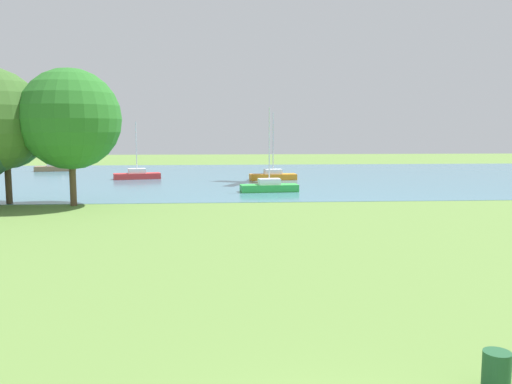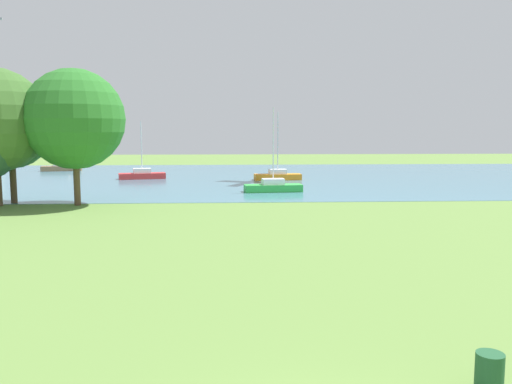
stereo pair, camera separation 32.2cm
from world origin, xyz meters
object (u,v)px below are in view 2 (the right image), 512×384
(litter_bin, at_px, (489,372))
(tree_west_far, at_px, (74,119))
(tree_east_near, at_px, (10,129))
(sailboat_orange, at_px, (278,176))
(sailboat_red, at_px, (142,175))
(sailboat_brown, at_px, (62,167))
(sailboat_green, at_px, (273,186))

(litter_bin, xyz_separation_m, tree_west_far, (-15.66, 26.95, 5.51))
(tree_east_near, distance_m, tree_west_far, 4.97)
(sailboat_orange, xyz_separation_m, sailboat_red, (-14.17, 1.88, -0.01))
(sailboat_orange, distance_m, sailboat_red, 14.29)
(sailboat_brown, distance_m, tree_west_far, 32.73)
(sailboat_orange, relative_size, tree_west_far, 0.74)
(sailboat_green, height_order, tree_east_near, tree_east_near)
(litter_bin, bearing_deg, sailboat_green, 92.53)
(sailboat_red, relative_size, tree_west_far, 0.64)
(litter_bin, bearing_deg, sailboat_brown, 114.48)
(sailboat_red, bearing_deg, tree_east_near, -108.69)
(litter_bin, relative_size, sailboat_orange, 0.12)
(tree_west_far, bearing_deg, sailboat_green, 26.33)
(sailboat_orange, height_order, tree_west_far, tree_west_far)
(litter_bin, bearing_deg, tree_west_far, 120.16)
(tree_east_near, height_order, tree_west_far, tree_west_far)
(litter_bin, bearing_deg, sailboat_orange, 90.20)
(sailboat_orange, distance_m, tree_east_near, 26.36)
(sailboat_green, relative_size, tree_west_far, 0.75)
(sailboat_green, bearing_deg, sailboat_red, 136.34)
(sailboat_red, bearing_deg, tree_west_far, -93.95)
(sailboat_red, relative_size, tree_east_near, 0.75)
(sailboat_green, bearing_deg, litter_bin, -87.47)
(tree_west_far, bearing_deg, tree_east_near, 165.78)
(tree_east_near, bearing_deg, sailboat_orange, 38.56)
(sailboat_green, distance_m, tree_east_near, 20.36)
(litter_bin, relative_size, sailboat_brown, 0.10)
(sailboat_brown, xyz_separation_m, sailboat_green, (24.67, -23.51, -0.01))
(sailboat_green, height_order, tree_west_far, tree_west_far)
(sailboat_green, height_order, sailboat_red, sailboat_green)
(tree_east_near, bearing_deg, tree_west_far, -14.22)
(sailboat_brown, relative_size, tree_east_near, 0.96)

